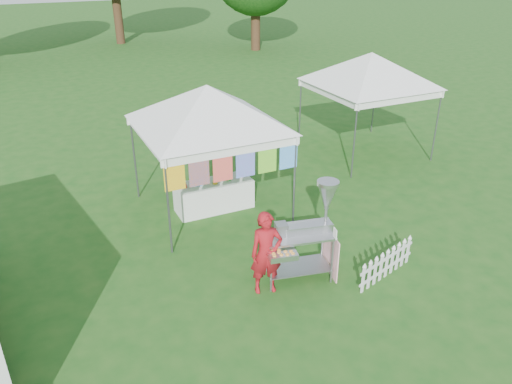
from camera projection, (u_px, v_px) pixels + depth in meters
ground at (281, 290)px, 9.10m from camera, size 120.00×120.00×0.00m
canopy_main at (207, 85)px, 10.62m from camera, size 4.24×4.24×3.45m
canopy_right at (372, 53)px, 13.98m from camera, size 4.24×4.24×3.45m
donut_cart at (310, 225)px, 8.96m from camera, size 1.53×0.96×1.94m
vendor at (266, 253)px, 8.76m from camera, size 0.64×0.49×1.57m
picket_fence at (387, 264)px, 9.34m from camera, size 1.56×0.48×0.56m
display_table at (214, 196)px, 11.80m from camera, size 1.80×0.70×0.70m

